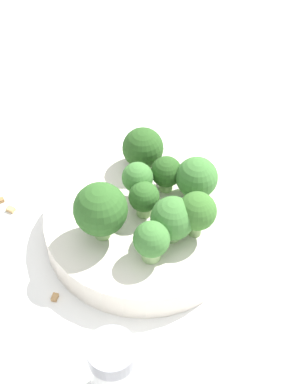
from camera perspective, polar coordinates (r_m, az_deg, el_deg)
ground_plane at (r=0.59m, az=-0.00°, el=-4.46°), size 3.00×3.00×0.00m
bowl at (r=0.58m, az=-0.00°, el=-3.40°), size 0.21×0.21×0.03m
broccoli_floret_0 at (r=0.55m, az=-0.41°, el=-0.60°), size 0.03×0.03×0.04m
broccoli_floret_1 at (r=0.53m, az=3.05°, el=-2.91°), size 0.04×0.04×0.05m
broccoli_floret_2 at (r=0.52m, az=-4.65°, el=-1.95°), size 0.05×0.05×0.07m
broccoli_floret_3 at (r=0.60m, az=-0.11°, el=4.69°), size 0.05×0.05×0.05m
broccoli_floret_4 at (r=0.57m, az=5.64°, el=1.44°), size 0.04×0.04×0.05m
broccoli_floret_5 at (r=0.58m, az=2.19°, el=2.16°), size 0.03×0.03×0.04m
broccoli_floret_6 at (r=0.51m, az=0.80°, el=-5.24°), size 0.04×0.04×0.05m
broccoli_floret_7 at (r=0.53m, az=5.67°, el=-2.14°), size 0.04×0.04×0.05m
broccoli_floret_8 at (r=0.56m, az=-0.70°, el=1.31°), size 0.03×0.03×0.05m
pepper_shaker at (r=0.47m, az=-3.32°, el=-18.29°), size 0.04×0.04×0.07m
almond_crumb_0 at (r=0.63m, az=-14.07°, el=-1.67°), size 0.01×0.01×0.01m
almond_crumb_1 at (r=0.55m, az=-9.52°, el=-10.90°), size 0.01×0.01×0.01m
almond_crumb_2 at (r=0.64m, az=-15.12°, el=-0.73°), size 0.01×0.01×0.01m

